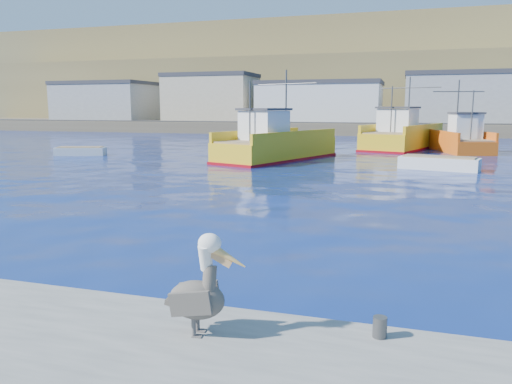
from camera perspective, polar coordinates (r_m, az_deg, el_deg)
ground at (r=11.35m, az=-0.67°, el=-9.41°), size 260.00×260.00×0.00m
dock_bollards at (r=7.93m, az=-4.09°, el=-13.02°), size 36.20×0.20×0.30m
far_shore at (r=119.58m, az=15.76°, el=11.77°), size 200.00×81.00×24.00m
trawler_yellow_a at (r=35.99m, az=2.20°, el=5.33°), size 7.24×11.62×6.48m
trawler_yellow_b at (r=47.90m, az=16.37°, el=6.08°), size 7.52×12.70×6.61m
boat_orange at (r=45.97m, az=22.30°, el=5.56°), size 5.13×8.81×6.08m
skiff_left at (r=41.84m, az=-19.40°, el=4.35°), size 4.02×2.48×0.83m
skiff_mid at (r=32.20m, az=20.17°, el=2.98°), size 4.83×2.66×0.99m
pelican at (r=7.21m, az=-6.48°, el=-11.24°), size 1.21×0.56×1.49m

